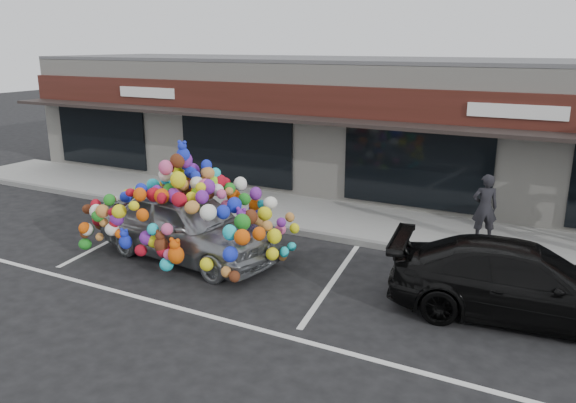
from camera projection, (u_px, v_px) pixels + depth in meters
The scene contains 10 objects.
ground at pixel (217, 261), 12.81m from camera, with size 90.00×90.00×0.00m, color black.
shop_building at pixel (355, 122), 19.41m from camera, with size 24.00×7.20×4.31m.
sidewalk at pixel (296, 213), 16.19m from camera, with size 26.00×3.00×0.15m, color gray.
kerb at pixel (271, 227), 14.92m from camera, with size 26.00×0.18×0.16m, color slate.
parking_stripe_left at pixel (119, 236), 14.42m from camera, with size 0.12×4.40×0.01m, color silver.
parking_stripe_mid at pixel (333, 281), 11.72m from camera, with size 0.12×4.40×0.01m, color silver.
lane_line at pixel (236, 323), 9.95m from camera, with size 14.00×0.12×0.01m, color silver.
toy_car at pixel (188, 218), 12.79m from camera, with size 3.26×5.02×2.81m.
black_sedan at pixel (522, 282), 10.03m from camera, with size 4.67×1.90×1.36m, color black.
pedestrian_a at pixel (485, 208), 13.48m from camera, with size 0.61×0.40×1.66m, color #232329.
Camera 1 is at (7.03, -9.81, 4.79)m, focal length 35.00 mm.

